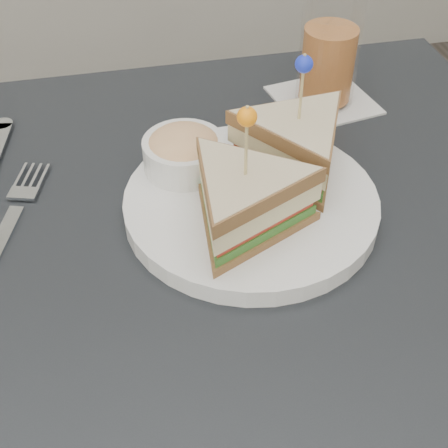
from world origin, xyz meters
TOP-DOWN VIEW (x-y plane):
  - table at (0.00, 0.00)m, footprint 0.80×0.80m
  - plate_meal at (0.06, 0.08)m, footprint 0.30×0.28m
  - cutlery_fork at (-0.19, 0.11)m, footprint 0.08×0.20m
  - drink_set at (0.20, 0.26)m, footprint 0.13×0.13m

SIDE VIEW (x-z plane):
  - table at x=0.00m, z-range 0.30..1.05m
  - cutlery_fork at x=-0.19m, z-range 0.75..0.76m
  - plate_meal at x=0.06m, z-range 0.72..0.87m
  - drink_set at x=0.20m, z-range 0.74..0.89m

